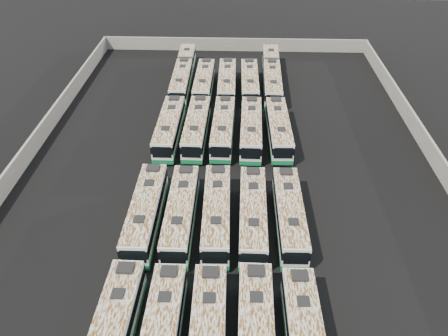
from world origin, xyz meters
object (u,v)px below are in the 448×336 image
bus_back_center (227,83)px  bus_midfront_far_right (289,214)px  bus_back_far_left (183,73)px  bus_back_far_right (272,74)px  bus_midback_far_left (169,128)px  bus_midback_far_right (279,129)px  bus_midback_center (223,128)px  bus_midfront_center (217,213)px  bus_back_right (250,83)px  bus_midfront_far_left (146,212)px  bus_back_left (204,82)px  bus_midback_left (197,127)px  bus_midfront_right (253,215)px  bus_midback_right (251,129)px  bus_midfront_left (181,213)px

bus_back_center → bus_midfront_far_right: bearing=-77.1°
bus_back_far_left → bus_back_far_right: size_ratio=0.98×
bus_midback_far_left → bus_midback_far_right: (12.87, 0.26, -0.02)m
bus_midback_center → bus_back_far_right: size_ratio=0.65×
bus_midfront_center → bus_back_right: bus_midfront_center is taller
bus_midfront_far_left → bus_back_left: bearing=83.0°
bus_midback_left → bus_midfront_far_left: bearing=-101.3°
bus_midback_left → bus_back_right: 14.19m
bus_back_center → bus_back_far_right: bearing=24.7°
bus_midback_far_left → bus_back_left: 13.04m
bus_midback_far_right → bus_back_far_left: size_ratio=0.66×
bus_midfront_far_left → bus_midback_left: bus_midback_left is taller
bus_midfront_far_right → bus_back_right: bearing=96.2°
bus_midfront_far_left → bus_midfront_right: (9.66, -0.01, -0.03)m
bus_midfront_right → bus_midback_left: bearing=113.6°
bus_midback_center → bus_back_center: 12.39m
bus_midfront_far_left → bus_back_center: bus_midfront_far_left is taller
bus_midback_far_left → bus_back_center: 14.16m
bus_midback_far_right → bus_back_left: size_ratio=1.02×
bus_midfront_right → bus_back_left: (-6.39, 27.52, -0.02)m
bus_midback_left → bus_midback_right: same height
bus_midback_center → bus_midback_far_right: bus_midback_center is taller
bus_back_center → bus_back_far_right: bus_back_center is taller
bus_midfront_left → bus_back_far_right: size_ratio=0.64×
bus_midback_left → bus_back_far_right: 18.26m
bus_midfront_left → bus_back_right: (6.52, 27.68, -0.02)m
bus_midback_far_left → bus_midback_far_right: 12.87m
bus_back_far_right → bus_midfront_far_right: bearing=-88.7°
bus_midfront_far_left → bus_back_left: bus_midfront_far_left is taller
bus_midback_far_right → bus_back_right: bearing=103.3°
bus_midback_far_left → bus_back_right: bearing=53.5°
bus_midfront_left → bus_back_left: bearing=89.8°
bus_midfront_far_left → bus_back_far_right: bus_midfront_far_left is taller
bus_midfront_left → bus_back_far_right: bus_midfront_left is taller
bus_back_right → bus_midfront_left: bearing=-103.8°
bus_back_center → bus_midback_right: bearing=-76.0°
bus_midfront_right → bus_midfront_center: bearing=178.6°
bus_midback_right → bus_back_far_right: (3.24, 15.53, -0.03)m
bus_midfront_right → bus_midback_far_left: (-9.57, 14.87, 0.02)m
bus_midback_far_right → bus_back_right: 12.95m
bus_midfront_far_right → bus_midback_far_left: size_ratio=0.97×
bus_midback_center → bus_midback_right: (3.30, -0.13, 0.02)m
bus_midfront_center → bus_midback_left: bearing=100.7°
bus_back_left → bus_midback_left: bearing=-89.3°
bus_midback_right → bus_midback_far_right: size_ratio=1.01×
bus_midfront_far_right → bus_midback_center: size_ratio=0.98×
bus_midfront_far_left → bus_midfront_far_right: bearing=0.5°
bus_midfront_left → bus_back_far_right: bearing=72.2°
bus_back_far_right → bus_back_left: bearing=-161.5°
bus_midfront_far_left → bus_midfront_center: (6.41, 0.11, -0.02)m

